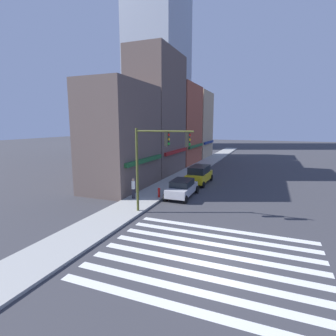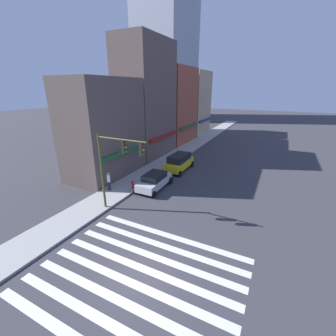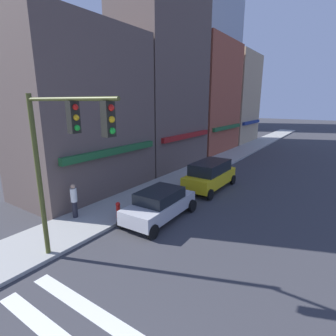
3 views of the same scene
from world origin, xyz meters
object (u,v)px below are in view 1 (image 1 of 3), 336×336
at_px(sedan_silver, 182,188).
at_px(suv_yellow, 199,174).
at_px(fire_hydrant, 159,192).
at_px(pedestrian_white_shirt, 133,188).
at_px(traffic_signal, 157,153).

xyz_separation_m(sedan_silver, suv_yellow, (5.93, 0.00, 0.19)).
relative_size(suv_yellow, fire_hydrant, 5.60).
relative_size(pedestrian_white_shirt, fire_hydrant, 2.10).
distance_m(sedan_silver, suv_yellow, 5.94).
distance_m(sedan_silver, pedestrian_white_shirt, 4.36).
height_order(suv_yellow, pedestrian_white_shirt, suv_yellow).
relative_size(traffic_signal, sedan_silver, 1.40).
relative_size(suv_yellow, pedestrian_white_shirt, 2.66).
bearing_deg(suv_yellow, sedan_silver, -179.56).
xyz_separation_m(suv_yellow, fire_hydrant, (-7.22, 1.70, -0.42)).
bearing_deg(pedestrian_white_shirt, traffic_signal, 81.60).
height_order(traffic_signal, fire_hydrant, traffic_signal).
distance_m(traffic_signal, suv_yellow, 11.63).
bearing_deg(pedestrian_white_shirt, suv_yellow, -173.15).
relative_size(sedan_silver, suv_yellow, 0.94).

